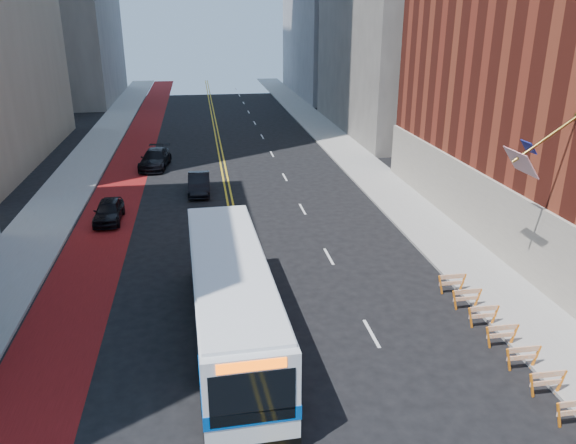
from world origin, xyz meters
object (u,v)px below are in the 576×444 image
Objects in this scene: car_b at (199,183)px; transit_bus at (231,297)px; car_a at (109,211)px; car_c at (155,159)px.

transit_bus is at bearing -85.78° from car_b.
transit_bus is 20.32m from car_b.
car_a is 0.77× the size of car_c.
transit_bus reaches higher than car_a.
car_a is at bearing -92.08° from car_c.
car_a is 7.75m from car_b.
car_c is (-3.67, 7.89, 0.04)m from car_b.
car_a is 13.22m from car_c.
car_a is at bearing -137.22° from car_b.
transit_bus is at bearing -64.95° from car_a.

